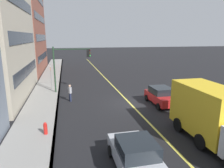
# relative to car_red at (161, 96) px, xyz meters

# --- Properties ---
(ground) EXTENTS (200.00, 200.00, 0.00)m
(ground) POSITION_rel_car_red_xyz_m (0.82, 2.77, -0.82)
(ground) COLOR black
(sidewalk_slab) EXTENTS (80.00, 3.00, 0.15)m
(sidewalk_slab) POSITION_rel_car_red_xyz_m (0.82, 10.87, -0.74)
(sidewalk_slab) COLOR gray
(sidewalk_slab) RESTS_ON ground
(curb_edge) EXTENTS (80.00, 0.16, 0.15)m
(curb_edge) POSITION_rel_car_red_xyz_m (0.82, 9.45, -0.74)
(curb_edge) COLOR slate
(curb_edge) RESTS_ON ground
(lane_stripe_center) EXTENTS (80.00, 0.16, 0.01)m
(lane_stripe_center) POSITION_rel_car_red_xyz_m (0.82, 2.77, -0.81)
(lane_stripe_center) COLOR #D8CC4C
(lane_stripe_center) RESTS_ON ground
(building_glass_right) EXTENTS (17.27, 11.52, 21.95)m
(building_glass_right) POSITION_rel_car_red_xyz_m (22.65, 18.30, 10.16)
(building_glass_right) COLOR brown
(building_glass_right) RESTS_ON ground
(car_red) EXTENTS (3.99, 2.02, 1.60)m
(car_red) POSITION_rel_car_red_xyz_m (0.00, 0.00, 0.00)
(car_red) COLOR red
(car_red) RESTS_ON ground
(car_silver) EXTENTS (4.53, 2.01, 1.57)m
(car_silver) POSITION_rel_car_red_xyz_m (-8.79, 5.53, -0.05)
(car_silver) COLOR #A8AAB2
(car_silver) RESTS_ON ground
(truck_yellow) EXTENTS (6.75, 2.48, 3.29)m
(truck_yellow) POSITION_rel_car_red_xyz_m (-7.21, 0.27, 0.89)
(truck_yellow) COLOR silver
(truck_yellow) RESTS_ON ground
(pedestrian_with_backpack) EXTENTS (0.45, 0.45, 1.66)m
(pedestrian_with_backpack) POSITION_rel_car_red_xyz_m (2.80, 8.25, 0.15)
(pedestrian_with_backpack) COLOR #262D4C
(pedestrian_with_backpack) RESTS_ON ground
(traffic_light_mast) EXTENTS (0.28, 4.08, 5.14)m
(traffic_light_mast) POSITION_rel_car_red_xyz_m (6.13, 8.15, 2.73)
(traffic_light_mast) COLOR #1E3823
(traffic_light_mast) RESTS_ON ground
(street_sign_post) EXTENTS (0.60, 0.08, 3.10)m
(street_sign_post) POSITION_rel_car_red_xyz_m (7.63, 10.28, 1.00)
(street_sign_post) COLOR slate
(street_sign_post) RESTS_ON ground
(fire_hydrant) EXTENTS (0.24, 0.24, 0.94)m
(fire_hydrant) POSITION_rel_car_red_xyz_m (-4.19, 9.97, -0.35)
(fire_hydrant) COLOR red
(fire_hydrant) RESTS_ON ground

